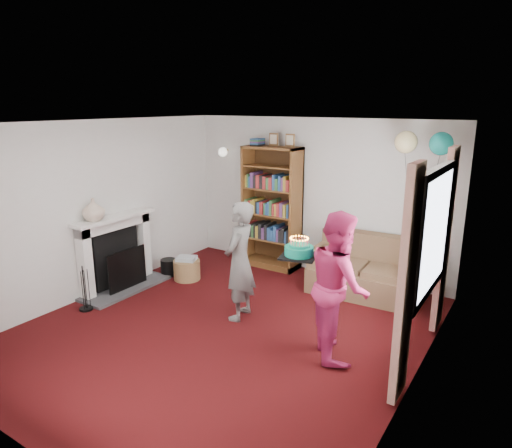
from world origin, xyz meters
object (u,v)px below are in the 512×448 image
Objects in this scene: sofa at (368,272)px; birthday_cake at (299,251)px; bookcase at (272,209)px; person_striped at (240,261)px; person_magenta at (339,285)px.

sofa is 2.06m from birthday_cake.
person_striped is at bearing -70.93° from bookcase.
bookcase is at bearing 127.18° from birthday_cake.
bookcase is 2.66m from birthday_cake.
person_striped is at bearing 168.12° from birthday_cake.
birthday_cake is at bearing -52.82° from bookcase.
person_striped is (0.66, -1.92, -0.22)m from bookcase.
bookcase is at bearing 10.48° from person_magenta.
person_magenta is at bearing -44.92° from bookcase.
bookcase is 1.38× the size of person_magenta.
person_magenta is 4.24× the size of birthday_cake.
bookcase is 1.41× the size of sofa.
bookcase is 5.84× the size of birthday_cake.
person_magenta is (0.29, -1.83, 0.50)m from sofa.
sofa is 0.98× the size of person_magenta.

